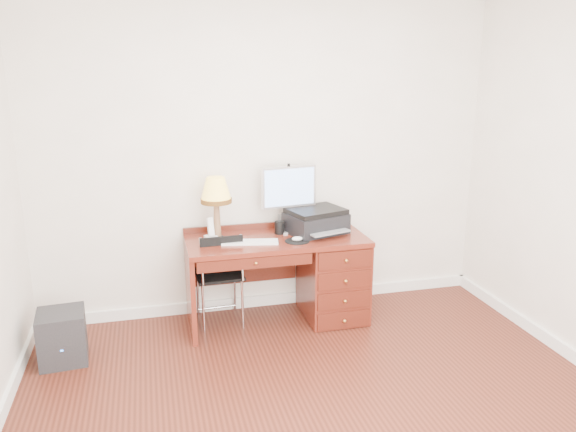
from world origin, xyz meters
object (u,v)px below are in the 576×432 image
object	(u,v)px
desk	(313,272)
monitor	(289,191)
printer	(316,221)
leg_lamp	(216,194)
chair	(220,270)
equipment_box	(62,337)
phone	(211,234)

from	to	relation	value
desk	monitor	xyz separation A→B (m)	(-0.16, 0.18, 0.69)
printer	leg_lamp	distance (m)	0.89
chair	equipment_box	distance (m)	1.30
phone	equipment_box	xyz separation A→B (m)	(-1.16, -0.34, -0.61)
monitor	printer	xyz separation A→B (m)	(0.21, -0.11, -0.25)
monitor	chair	distance (m)	0.89
monitor	phone	distance (m)	0.77
leg_lamp	phone	xyz separation A→B (m)	(-0.06, -0.03, -0.33)
desk	phone	distance (m)	0.95
monitor	printer	distance (m)	0.35
monitor	phone	bearing A→B (deg)	-179.03
phone	equipment_box	world-z (taller)	phone
desk	phone	size ratio (longest dim) A/B	7.72
leg_lamp	equipment_box	xyz separation A→B (m)	(-1.22, -0.37, -0.94)
leg_lamp	chair	bearing A→B (deg)	-88.62
printer	chair	xyz separation A→B (m)	(-0.85, -0.04, -0.36)
monitor	desk	bearing A→B (deg)	-56.59
desk	monitor	bearing A→B (deg)	132.31
monitor	leg_lamp	size ratio (longest dim) A/B	1.09
equipment_box	leg_lamp	bearing A→B (deg)	12.13
phone	desk	bearing A→B (deg)	-18.99
phone	chair	distance (m)	0.32
monitor	equipment_box	bearing A→B (deg)	-174.91
desk	equipment_box	world-z (taller)	desk
phone	printer	bearing A→B (deg)	-14.15
leg_lamp	equipment_box	bearing A→B (deg)	-163.03
desk	monitor	size ratio (longest dim) A/B	2.64
monitor	equipment_box	distance (m)	2.12
monitor	printer	size ratio (longest dim) A/B	1.02
printer	equipment_box	size ratio (longest dim) A/B	1.43
leg_lamp	phone	world-z (taller)	leg_lamp
monitor	phone	xyz separation A→B (m)	(-0.70, -0.12, -0.30)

